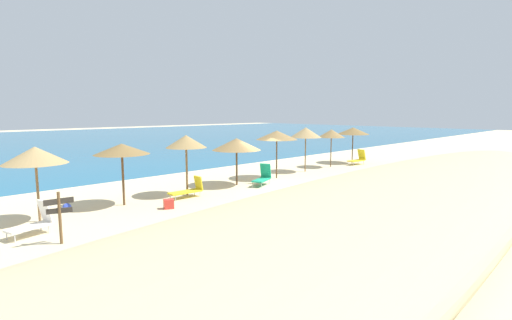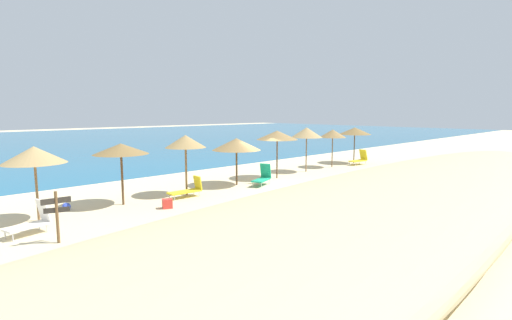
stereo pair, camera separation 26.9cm
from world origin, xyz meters
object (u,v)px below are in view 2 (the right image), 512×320
beach_umbrella_5 (307,133)px  cooler_box (167,204)px  beach_umbrella_6 (333,134)px  beach_umbrella_7 (355,131)px  beach_umbrella_2 (185,142)px  lounge_chair_0 (188,189)px  beach_umbrella_3 (236,144)px  lounge_chair_1 (32,221)px  beach_umbrella_0 (34,155)px  beach_umbrella_1 (121,149)px  wooden_signpost (57,212)px  lounge_chair_3 (263,177)px  beach_ball (66,207)px  beach_umbrella_4 (277,135)px  lounge_chair_2 (360,159)px

beach_umbrella_5 → cooler_box: (-11.87, -2.00, -2.44)m
beach_umbrella_6 → beach_umbrella_7: (3.12, 0.09, 0.07)m
beach_umbrella_2 → lounge_chair_0: size_ratio=1.77×
beach_umbrella_3 → cooler_box: bearing=-161.9°
beach_umbrella_6 → lounge_chair_1: bearing=-174.8°
beach_umbrella_0 → beach_umbrella_7: 22.41m
beach_umbrella_1 → wooden_signpost: bearing=-138.1°
beach_umbrella_3 → cooler_box: 6.10m
lounge_chair_3 → beach_ball: (-9.63, 1.79, -0.29)m
beach_umbrella_2 → beach_ball: (-5.23, 0.93, -2.43)m
beach_umbrella_4 → wooden_signpost: size_ratio=1.78×
beach_umbrella_1 → beach_umbrella_6: (15.93, 0.11, 0.00)m
beach_umbrella_2 → beach_umbrella_5: size_ratio=0.98×
beach_umbrella_2 → beach_ball: size_ratio=8.78×
lounge_chair_3 → wooden_signpost: 11.32m
beach_umbrella_3 → lounge_chair_3: size_ratio=1.68×
wooden_signpost → beach_umbrella_0: bearing=91.9°
beach_umbrella_2 → beach_umbrella_4: 6.55m
beach_umbrella_3 → lounge_chair_2: bearing=-2.5°
beach_umbrella_5 → lounge_chair_0: beach_umbrella_5 is taller
lounge_chair_1 → wooden_signpost: 1.67m
beach_umbrella_3 → lounge_chair_1: beach_umbrella_3 is taller
beach_umbrella_0 → lounge_chair_3: beach_umbrella_0 is taller
lounge_chair_0 → lounge_chair_3: (4.62, -0.40, 0.09)m
beach_umbrella_3 → wooden_signpost: beach_umbrella_3 is taller
beach_umbrella_2 → beach_umbrella_4: size_ratio=1.01×
beach_umbrella_3 → beach_umbrella_5: beach_umbrella_5 is taller
lounge_chair_0 → lounge_chair_2: 15.63m
beach_umbrella_7 → beach_ball: (-21.17, 0.47, -2.34)m
beach_umbrella_2 → wooden_signpost: bearing=-156.1°
beach_umbrella_6 → beach_umbrella_3: bearing=-178.8°
lounge_chair_3 → beach_umbrella_5: bearing=-99.1°
lounge_chair_0 → lounge_chair_1: bearing=100.5°
beach_umbrella_5 → lounge_chair_0: (-10.04, -0.84, -2.27)m
beach_umbrella_1 → lounge_chair_2: beach_umbrella_1 is taller
wooden_signpost → lounge_chair_2: bearing=13.2°
lounge_chair_1 → lounge_chair_3: 11.44m
beach_umbrella_2 → beach_umbrella_3: (3.40, 0.16, -0.34)m
lounge_chair_2 → beach_umbrella_1: bearing=95.1°
beach_umbrella_3 → beach_umbrella_5: (6.41, 0.22, 0.38)m
beach_umbrella_6 → lounge_chair_2: 3.35m
beach_umbrella_6 → beach_umbrella_0: bearing=-179.2°
beach_umbrella_4 → beach_ball: 12.07m
lounge_chair_2 → cooler_box: 17.51m
beach_umbrella_2 → beach_umbrella_5: (9.81, 0.38, 0.03)m
wooden_signpost → cooler_box: bearing=22.7°
beach_umbrella_4 → lounge_chair_2: (8.85, -0.40, -2.17)m
beach_umbrella_0 → beach_umbrella_3: bearing=0.5°
beach_umbrella_5 → lounge_chair_1: bearing=-173.9°
beach_umbrella_0 → beach_umbrella_3: beach_umbrella_0 is taller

